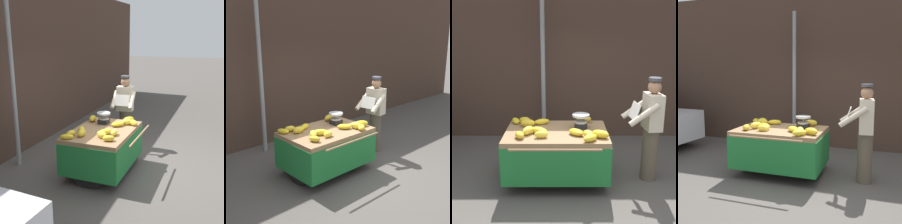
# 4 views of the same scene
# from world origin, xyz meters

# --- Properties ---
(ground_plane) EXTENTS (60.00, 60.00, 0.00)m
(ground_plane) POSITION_xyz_m (0.00, 0.00, 0.00)
(ground_plane) COLOR #514C47
(back_wall) EXTENTS (16.00, 0.24, 3.92)m
(back_wall) POSITION_xyz_m (0.00, 2.84, 1.96)
(back_wall) COLOR #473328
(back_wall) RESTS_ON ground
(street_pole) EXTENTS (0.09, 0.09, 3.34)m
(street_pole) POSITION_xyz_m (-0.75, 2.36, 1.67)
(street_pole) COLOR gray
(street_pole) RESTS_ON ground
(banana_cart) EXTENTS (1.64, 1.32, 0.87)m
(banana_cart) POSITION_xyz_m (-0.44, 0.58, 0.64)
(banana_cart) COLOR #93704C
(banana_cart) RESTS_ON ground
(weighing_scale) EXTENTS (0.28, 0.28, 0.24)m
(weighing_scale) POSITION_xyz_m (-0.04, 0.73, 0.98)
(weighing_scale) COLOR black
(weighing_scale) RESTS_ON banana_cart
(banana_bunch_0) EXTENTS (0.30, 0.30, 0.10)m
(banana_bunch_0) POSITION_xyz_m (-0.13, 0.40, 0.91)
(banana_bunch_0) COLOR gold
(banana_bunch_0) RESTS_ON banana_cart
(banana_bunch_1) EXTENTS (0.19, 0.24, 0.13)m
(banana_bunch_1) POSITION_xyz_m (0.05, 0.25, 0.93)
(banana_bunch_1) COLOR yellow
(banana_bunch_1) RESTS_ON banana_cart
(banana_bunch_2) EXTENTS (0.27, 0.27, 0.11)m
(banana_bunch_2) POSITION_xyz_m (0.07, 0.13, 0.92)
(banana_bunch_2) COLOR yellow
(banana_bunch_2) RESTS_ON banana_cart
(banana_bunch_3) EXTENTS (0.23, 0.19, 0.11)m
(banana_bunch_3) POSITION_xyz_m (-0.98, 0.98, 0.92)
(banana_bunch_3) COLOR gold
(banana_bunch_3) RESTS_ON banana_cart
(banana_bunch_4) EXTENTS (0.31, 0.27, 0.12)m
(banana_bunch_4) POSITION_xyz_m (0.23, 0.28, 0.92)
(banana_bunch_4) COLOR gold
(banana_bunch_4) RESTS_ON banana_cart
(banana_bunch_5) EXTENTS (0.20, 0.27, 0.09)m
(banana_bunch_5) POSITION_xyz_m (-1.14, 0.98, 0.91)
(banana_bunch_5) COLOR gold
(banana_bunch_5) RESTS_ON banana_cart
(banana_bunch_6) EXTENTS (0.29, 0.21, 0.10)m
(banana_bunch_6) POSITION_xyz_m (-0.69, 0.92, 0.91)
(banana_bunch_6) COLOR gold
(banana_bunch_6) RESTS_ON banana_cart
(banana_bunch_7) EXTENTS (0.22, 0.27, 0.13)m
(banana_bunch_7) POSITION_xyz_m (-0.87, 0.43, 0.93)
(banana_bunch_7) COLOR yellow
(banana_bunch_7) RESTS_ON banana_cart
(banana_bunch_8) EXTENTS (0.22, 0.14, 0.11)m
(banana_bunch_8) POSITION_xyz_m (-0.66, 0.27, 0.92)
(banana_bunch_8) COLOR yellow
(banana_bunch_8) RESTS_ON banana_cart
(banana_bunch_9) EXTENTS (0.29, 0.21, 0.12)m
(banana_bunch_9) POSITION_xyz_m (0.03, 1.01, 0.93)
(banana_bunch_9) COLOR gold
(banana_bunch_9) RESTS_ON banana_cart
(banana_bunch_10) EXTENTS (0.32, 0.26, 0.11)m
(banana_bunch_10) POSITION_xyz_m (-0.70, 0.44, 0.92)
(banana_bunch_10) COLOR yellow
(banana_bunch_10) RESTS_ON banana_cart
(banana_bunch_11) EXTENTS (0.24, 0.14, 0.13)m
(banana_bunch_11) POSITION_xyz_m (-0.92, 0.80, 0.93)
(banana_bunch_11) COLOR gold
(banana_bunch_11) RESTS_ON banana_cart
(banana_bunch_12) EXTENTS (0.20, 0.24, 0.10)m
(banana_bunch_12) POSITION_xyz_m (-0.98, 0.26, 0.92)
(banana_bunch_12) COLOR gold
(banana_bunch_12) RESTS_ON banana_cart
(vendor_person) EXTENTS (0.61, 0.55, 1.71)m
(vendor_person) POSITION_xyz_m (1.08, 0.64, 0.87)
(vendor_person) COLOR brown
(vendor_person) RESTS_ON ground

